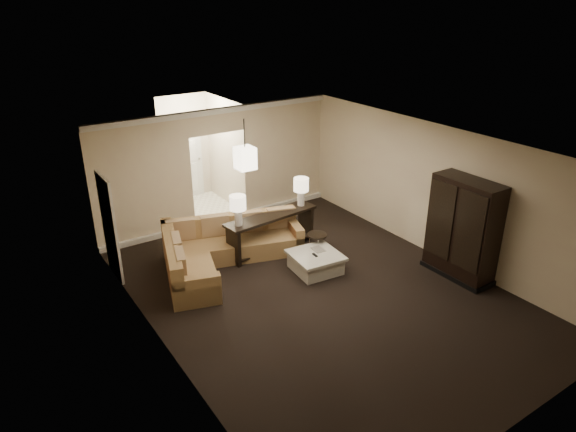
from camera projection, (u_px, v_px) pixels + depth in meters
ground at (319, 293)px, 9.67m from camera, size 8.00×8.00×0.00m
wall_back at (219, 167)px, 12.15m from camera, size 6.00×0.04×2.80m
wall_front at (526, 343)px, 6.07m from camera, size 6.00×0.04×2.80m
wall_left at (160, 273)px, 7.57m from camera, size 0.04×8.00×2.80m
wall_right at (436, 192)px, 10.64m from camera, size 0.04×8.00×2.80m
ceiling at (323, 149)px, 8.54m from camera, size 6.00×8.00×0.02m
crown_molding at (217, 111)px, 11.57m from camera, size 6.00×0.10×0.12m
baseboard at (223, 219)px, 12.65m from camera, size 6.00×0.10×0.12m
side_door at (109, 227)px, 9.86m from camera, size 0.05×0.90×2.10m
foyer at (195, 157)px, 13.21m from camera, size 1.44×2.02×2.80m
sectional_sofa at (220, 250)px, 10.52m from camera, size 3.42×2.47×0.87m
coffee_table at (315, 262)px, 10.37m from camera, size 1.04×1.04×0.40m
console_table at (271, 229)px, 11.09m from camera, size 2.20×0.69×0.84m
armoire at (463, 231)px, 9.90m from camera, size 0.60×1.40×2.02m
drink_table at (317, 240)px, 10.86m from camera, size 0.42×0.42×0.52m
table_lamp_left at (238, 206)px, 10.30m from camera, size 0.33×0.33×0.64m
table_lamp_right at (301, 187)px, 11.27m from camera, size 0.33×0.33×0.64m
pendant_light at (245, 158)px, 10.94m from camera, size 0.38×0.38×1.09m
person at (176, 170)px, 13.31m from camera, size 0.76×0.57×1.91m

